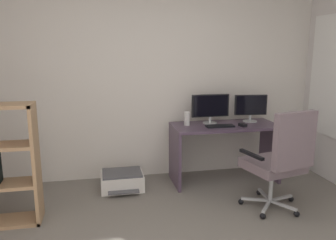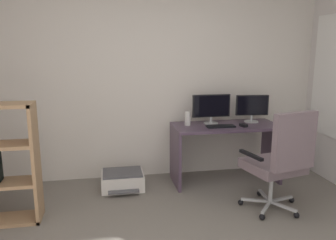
# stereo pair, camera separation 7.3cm
# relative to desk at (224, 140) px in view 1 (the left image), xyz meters

# --- Properties ---
(wall_back) EXTENTS (4.54, 0.10, 2.79)m
(wall_back) POSITION_rel_desk_xyz_m (-0.96, 0.42, 0.87)
(wall_back) COLOR silver
(wall_back) RESTS_ON ground
(desk) EXTENTS (1.31, 0.58, 0.73)m
(desk) POSITION_rel_desk_xyz_m (0.00, 0.00, 0.00)
(desk) COLOR #4C3B4E
(desk) RESTS_ON ground
(monitor_main) EXTENTS (0.48, 0.18, 0.37)m
(monitor_main) POSITION_rel_desk_xyz_m (-0.16, 0.10, 0.41)
(monitor_main) COLOR #B2B5B7
(monitor_main) RESTS_ON desk
(monitor_secondary) EXTENTS (0.42, 0.18, 0.35)m
(monitor_secondary) POSITION_rel_desk_xyz_m (0.38, 0.10, 0.40)
(monitor_secondary) COLOR #B2B5B7
(monitor_secondary) RESTS_ON desk
(keyboard) EXTENTS (0.34, 0.13, 0.02)m
(keyboard) POSITION_rel_desk_xyz_m (-0.11, -0.11, 0.21)
(keyboard) COLOR black
(keyboard) RESTS_ON desk
(computer_mouse) EXTENTS (0.08, 0.11, 0.03)m
(computer_mouse) POSITION_rel_desk_xyz_m (0.17, -0.14, 0.22)
(computer_mouse) COLOR black
(computer_mouse) RESTS_ON desk
(desktop_speaker) EXTENTS (0.07, 0.07, 0.17)m
(desktop_speaker) POSITION_rel_desk_xyz_m (-0.48, 0.05, 0.29)
(desktop_speaker) COLOR silver
(desktop_speaker) RESTS_ON desk
(office_chair) EXTENTS (0.66, 0.68, 1.07)m
(office_chair) POSITION_rel_desk_xyz_m (0.24, -0.92, 0.05)
(office_chair) COLOR #B7BABC
(office_chair) RESTS_ON ground
(printer) EXTENTS (0.50, 0.47, 0.21)m
(printer) POSITION_rel_desk_xyz_m (-1.29, -0.03, -0.42)
(printer) COLOR silver
(printer) RESTS_ON ground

